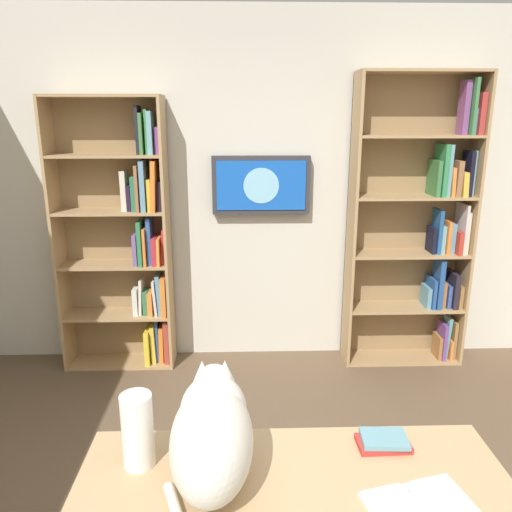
{
  "coord_description": "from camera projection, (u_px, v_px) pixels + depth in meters",
  "views": [
    {
      "loc": [
        0.16,
        1.65,
        1.92
      ],
      "look_at": [
        0.08,
        -1.13,
        1.14
      ],
      "focal_mm": 34.97,
      "sensor_mm": 36.0,
      "label": 1
    }
  ],
  "objects": [
    {
      "name": "paper_towel_roll",
      "position": [
        138.0,
        430.0,
        1.72
      ],
      "size": [
        0.11,
        0.11,
        0.27
      ],
      "primitive_type": "cylinder",
      "color": "white",
      "rests_on": "desk"
    },
    {
      "name": "bookshelf_left",
      "position": [
        424.0,
        224.0,
        3.83
      ],
      "size": [
        0.93,
        0.28,
        2.24
      ],
      "color": "tan",
      "rests_on": "ground"
    },
    {
      "name": "desk_book_stack",
      "position": [
        384.0,
        441.0,
        1.85
      ],
      "size": [
        0.2,
        0.13,
        0.04
      ],
      "color": "#B7332D",
      "rests_on": "desk"
    },
    {
      "name": "bookshelf_right",
      "position": [
        128.0,
        241.0,
        3.79
      ],
      "size": [
        0.84,
        0.28,
        2.07
      ],
      "color": "tan",
      "rests_on": "ground"
    },
    {
      "name": "cat",
      "position": [
        212.0,
        429.0,
        1.67
      ],
      "size": [
        0.3,
        0.65,
        0.35
      ],
      "color": "silver",
      "rests_on": "desk"
    },
    {
      "name": "wall_back",
      "position": [
        262.0,
        192.0,
        3.89
      ],
      "size": [
        4.52,
        0.06,
        2.7
      ],
      "primitive_type": "cube",
      "color": "beige",
      "rests_on": "ground"
    },
    {
      "name": "open_binder",
      "position": [
        422.0,
        507.0,
        1.55
      ],
      "size": [
        0.37,
        0.29,
        0.02
      ],
      "color": "white",
      "rests_on": "desk"
    },
    {
      "name": "wall_mounted_tv",
      "position": [
        261.0,
        185.0,
        3.79
      ],
      "size": [
        0.74,
        0.07,
        0.44
      ],
      "color": "#333338"
    }
  ]
}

